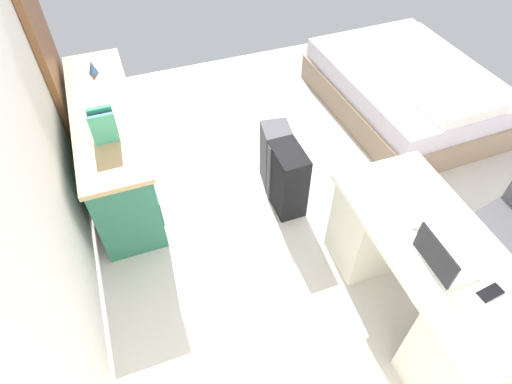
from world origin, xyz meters
name	(u,v)px	position (x,y,z in m)	size (l,w,h in m)	color
ground_plane	(343,204)	(0.00, 0.00, 0.00)	(5.22, 5.22, 0.00)	beige
wall_back	(9,126)	(0.00, 2.08, 1.39)	(4.22, 0.10, 2.79)	silver
door_wooden	(45,46)	(1.56, 2.00, 1.02)	(0.88, 0.05, 2.04)	brown
desk	(422,278)	(-1.01, 0.06, 0.39)	(1.46, 0.69, 0.75)	silver
credenza	(114,146)	(0.96, 1.69, 0.38)	(1.80, 0.48, 0.75)	#28664C
bed	(406,90)	(0.96, -1.20, 0.24)	(1.93, 1.44, 0.58)	gray
suitcase_black	(287,179)	(0.17, 0.46, 0.29)	(0.36, 0.22, 0.59)	black
suitcase_spare_grey	(277,160)	(0.41, 0.45, 0.29)	(0.36, 0.22, 0.58)	#4C4C51
laptop	(442,259)	(-1.11, 0.15, 0.80)	(0.32, 0.23, 0.21)	#B7B7BC
computer_mouse	(419,225)	(-0.85, 0.10, 0.76)	(0.06, 0.10, 0.03)	white
cell_phone_near_laptop	(490,293)	(-1.35, 0.01, 0.75)	(0.07, 0.14, 0.01)	black
book_row	(103,125)	(0.60, 1.70, 0.86)	(0.15, 0.17, 0.23)	#48A981
figurine_small	(92,67)	(1.50, 1.70, 0.81)	(0.08, 0.08, 0.11)	#4C7FBF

